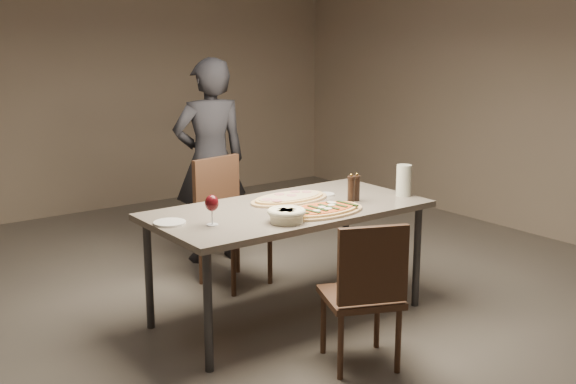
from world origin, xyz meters
TOP-DOWN VIEW (x-y plane):
  - room at (0.00, 0.00)m, footprint 7.00×7.00m
  - dining_table at (0.00, 0.00)m, footprint 1.80×0.90m
  - zucchini_pizza at (0.08, -0.24)m, footprint 0.60×0.33m
  - ham_pizza at (0.11, 0.14)m, footprint 0.58×0.32m
  - bread_basket at (-0.23, -0.29)m, footprint 0.23×0.23m
  - oil_dish at (0.40, 0.11)m, footprint 0.12×0.12m
  - pepper_mill_left at (0.47, -0.13)m, footprint 0.05×0.05m
  - pepper_mill_right at (0.40, -0.15)m, footprint 0.05×0.05m
  - carafe at (0.83, -0.21)m, footprint 0.10×0.10m
  - wine_glass at (-0.61, -0.09)m, footprint 0.08×0.08m
  - side_plate at (-0.80, 0.09)m, footprint 0.19×0.19m
  - chair_near at (-0.11, -0.86)m, footprint 0.53×0.53m
  - chair_far at (0.04, 0.82)m, footprint 0.51×0.51m
  - diner at (0.21, 1.35)m, footprint 0.67×0.52m

SIDE VIEW (x-z plane):
  - chair_near at x=-0.11m, z-range 0.05..0.91m
  - chair_far at x=0.04m, z-range 0.06..0.99m
  - dining_table at x=0.00m, z-range 0.32..1.07m
  - side_plate at x=-0.80m, z-range 0.75..0.76m
  - oil_dish at x=0.40m, z-range 0.75..0.76m
  - ham_pizza at x=0.11m, z-range 0.75..0.78m
  - zucchini_pizza at x=0.08m, z-range 0.74..0.79m
  - bread_basket at x=-0.23m, z-range 0.76..0.84m
  - diner at x=0.21m, z-range 0.00..1.65m
  - pepper_mill_left at x=0.47m, z-range 0.74..0.93m
  - pepper_mill_right at x=0.40m, z-range 0.74..0.94m
  - carafe at x=0.83m, z-range 0.75..0.96m
  - wine_glass at x=-0.61m, z-range 0.79..0.97m
  - room at x=0.00m, z-range -2.10..4.90m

